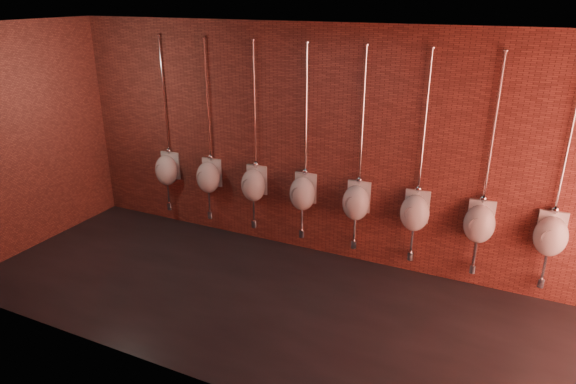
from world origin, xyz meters
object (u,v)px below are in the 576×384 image
urinal_3 (303,192)px  urinal_6 (479,223)px  urinal_0 (167,169)px  urinal_1 (208,176)px  urinal_5 (415,212)px  urinal_7 (551,235)px  urinal_2 (254,184)px  urinal_4 (356,202)px

urinal_3 → urinal_6: size_ratio=1.00×
urinal_3 → urinal_0: bearing=180.0°
urinal_1 → urinal_5: same height
urinal_5 → urinal_7: bearing=0.0°
urinal_0 → urinal_2: same height
urinal_2 → urinal_6: (3.13, 0.00, 0.00)m
urinal_7 → urinal_6: bearing=180.0°
urinal_3 → urinal_6: 2.35m
urinal_1 → urinal_7: bearing=0.0°
urinal_5 → urinal_1: bearing=180.0°
urinal_3 → urinal_4: size_ratio=1.00×
urinal_0 → urinal_6: size_ratio=1.00×
urinal_6 → urinal_3: bearing=180.0°
urinal_0 → urinal_1: size_ratio=1.00×
urinal_6 → urinal_7: (0.78, 0.00, 0.00)m
urinal_6 → urinal_5: bearing=180.0°
urinal_0 → urinal_5: bearing=0.0°
urinal_4 → urinal_7: (2.35, 0.00, 0.00)m
urinal_7 → urinal_5: bearing=180.0°
urinal_2 → urinal_7: same height
urinal_1 → urinal_6: size_ratio=1.00×
urinal_6 → urinal_7: same height
urinal_1 → urinal_7: same height
urinal_4 → urinal_2: bearing=180.0°
urinal_0 → urinal_2: bearing=0.0°
urinal_4 → urinal_6: bearing=0.0°
urinal_3 → urinal_4: bearing=0.0°
urinal_1 → urinal_2: (0.78, 0.00, 0.00)m
urinal_6 → urinal_2: bearing=180.0°
urinal_4 → urinal_5: size_ratio=1.00×
urinal_1 → urinal_5: 3.13m
urinal_1 → urinal_6: (3.92, 0.00, 0.00)m
urinal_5 → urinal_6: bearing=0.0°
urinal_1 → urinal_5: size_ratio=1.00×
urinal_3 → urinal_5: size_ratio=1.00×
urinal_0 → urinal_2: size_ratio=1.00×
urinal_6 → urinal_7: bearing=0.0°
urinal_0 → urinal_6: 4.70m
urinal_1 → urinal_4: size_ratio=1.00×
urinal_2 → urinal_1: bearing=180.0°
urinal_1 → urinal_7: size_ratio=1.00×
urinal_6 → urinal_4: bearing=180.0°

